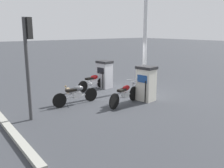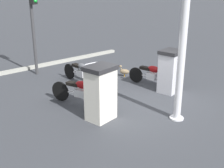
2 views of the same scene
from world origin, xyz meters
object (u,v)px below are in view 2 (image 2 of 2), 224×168
Objects in this scene: motorcycle_far_pump at (80,91)px; motorcycle_extra at (81,72)px; wandering_duck at (124,71)px; fuel_pump_far at (101,93)px; fuel_pump_near at (170,71)px; motorcycle_near_pump at (151,74)px; canopy_support_pole at (183,40)px; roadside_traffic_light at (33,15)px.

motorcycle_far_pump is 0.98× the size of motorcycle_extra.
wandering_duck is at bearing -69.67° from motorcycle_far_pump.
fuel_pump_far is 3.12m from motorcycle_extra.
motorcycle_near_pump is (0.79, 0.03, -0.29)m from fuel_pump_near.
fuel_pump_near is 0.95× the size of fuel_pump_far.
motorcycle_extra is 4.53× the size of wandering_duck.
fuel_pump_near reaches higher than motorcycle_near_pump.
motorcycle_near_pump is (0.79, -3.12, -0.33)m from fuel_pump_far.
canopy_support_pole reaches higher than wandering_duck.
fuel_pump_far reaches higher than fuel_pump_near.
fuel_pump_near is at bearing -147.73° from motorcycle_extra.
motorcycle_extra is at bearing 32.27° from fuel_pump_near.
canopy_support_pole reaches higher than roadside_traffic_light.
wandering_duck is at bearing -105.28° from motorcycle_extra.
roadside_traffic_light is at bearing 25.67° from fuel_pump_near.
fuel_pump_far is 0.83× the size of motorcycle_near_pump.
fuel_pump_near is at bearing -154.33° from roadside_traffic_light.
motorcycle_near_pump is 0.53× the size of roadside_traffic_light.
motorcycle_near_pump is at bearing 2.17° from fuel_pump_near.
canopy_support_pole is at bearing -150.68° from motorcycle_far_pump.
fuel_pump_near is 3.24m from motorcycle_far_pump.
motorcycle_near_pump is at bearing -150.53° from roadside_traffic_light.
motorcycle_near_pump is at bearing -75.84° from fuel_pump_far.
motorcycle_extra is 2.99m from roadside_traffic_light.
fuel_pump_near is 0.71× the size of motorcycle_far_pump.
fuel_pump_far is 1.18m from motorcycle_far_pump.
roadside_traffic_light reaches higher than wandering_duck.
motorcycle_near_pump is 2.61m from motorcycle_extra.
motorcycle_extra is at bearing 40.97° from motorcycle_near_pump.
canopy_support_pole is (-1.45, 1.57, 1.49)m from fuel_pump_near.
canopy_support_pole is at bearing -132.52° from fuel_pump_far.
motorcycle_far_pump is 0.45× the size of canopy_support_pole.
fuel_pump_far is 0.75× the size of motorcycle_far_pump.
fuel_pump_near is 0.42× the size of roadside_traffic_light.
wandering_duck is (2.27, -0.05, -0.53)m from fuel_pump_near.
wandering_duck is (-0.49, -1.79, -0.24)m from motorcycle_extra.
roadside_traffic_light is at bearing 16.07° from motorcycle_extra.
motorcycle_far_pump is at bearing 29.32° from canopy_support_pole.
motorcycle_far_pump is 3.45m from canopy_support_pole.
canopy_support_pole is at bearing -172.88° from roadside_traffic_light.
roadside_traffic_light reaches higher than motorcycle_far_pump.
fuel_pump_far is at bearing 170.91° from roadside_traffic_light.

